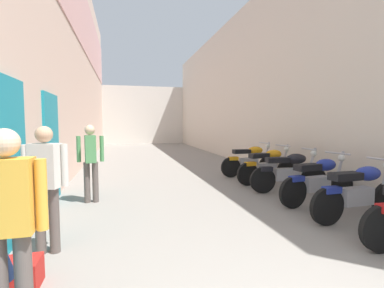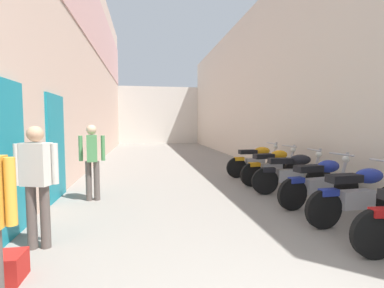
{
  "view_description": "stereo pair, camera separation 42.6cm",
  "coord_description": "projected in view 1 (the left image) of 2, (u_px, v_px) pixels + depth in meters",
  "views": [
    {
      "loc": [
        -1.62,
        -0.62,
        1.61
      ],
      "look_at": [
        -0.18,
        5.17,
        1.16
      ],
      "focal_mm": 26.3,
      "sensor_mm": 36.0,
      "label": 1
    },
    {
      "loc": [
        -1.2,
        -0.71,
        1.61
      ],
      "look_at": [
        -0.18,
        5.17,
        1.16
      ],
      "focal_mm": 26.3,
      "sensor_mm": 36.0,
      "label": 2
    }
  ],
  "objects": [
    {
      "name": "motorcycle_third",
      "position": [
        359.0,
        191.0,
        4.57
      ],
      "size": [
        1.85,
        0.58,
        1.04
      ],
      "color": "black",
      "rests_on": "ground"
    },
    {
      "name": "building_right",
      "position": [
        239.0,
        88.0,
        11.97
      ],
      "size": [
        0.45,
        21.3,
        6.15
      ],
      "color": "beige",
      "rests_on": "ground"
    },
    {
      "name": "motorcycle_sixth",
      "position": [
        268.0,
        165.0,
        7.43
      ],
      "size": [
        1.84,
        0.58,
        1.04
      ],
      "color": "black",
      "rests_on": "ground"
    },
    {
      "name": "pedestrian_by_doorway",
      "position": [
        8.0,
        220.0,
        1.99
      ],
      "size": [
        0.52,
        0.2,
        1.57
      ],
      "color": "#564C47",
      "rests_on": "ground"
    },
    {
      "name": "motorcycle_fifth",
      "position": [
        289.0,
        171.0,
        6.5
      ],
      "size": [
        1.85,
        0.58,
        1.04
      ],
      "color": "black",
      "rests_on": "ground"
    },
    {
      "name": "ground_plane",
      "position": [
        173.0,
        171.0,
        9.48
      ],
      "size": [
        37.3,
        37.3,
        0.0
      ],
      "primitive_type": "plane",
      "color": "gray"
    },
    {
      "name": "building_far_end",
      "position": [
        143.0,
        116.0,
        22.53
      ],
      "size": [
        9.1,
        2.0,
        4.42
      ],
      "primitive_type": "cube",
      "color": "beige",
      "rests_on": "ground"
    },
    {
      "name": "motorcycle_fourth",
      "position": [
        319.0,
        179.0,
        5.51
      ],
      "size": [
        1.84,
        0.58,
        1.04
      ],
      "color": "black",
      "rests_on": "ground"
    },
    {
      "name": "pedestrian_further_down",
      "position": [
        91.0,
        157.0,
        5.64
      ],
      "size": [
        0.52,
        0.37,
        1.57
      ],
      "color": "#564C47",
      "rests_on": "ground"
    },
    {
      "name": "building_left",
      "position": [
        76.0,
        57.0,
        10.3
      ],
      "size": [
        0.45,
        21.3,
        7.98
      ],
      "color": "beige",
      "rests_on": "ground"
    },
    {
      "name": "pedestrian_mid_alley",
      "position": [
        46.0,
        180.0,
        3.41
      ],
      "size": [
        0.52,
        0.3,
        1.57
      ],
      "color": "#564C47",
      "rests_on": "ground"
    },
    {
      "name": "motorcycle_seventh",
      "position": [
        250.0,
        160.0,
        8.47
      ],
      "size": [
        1.85,
        0.58,
        1.04
      ],
      "color": "black",
      "rests_on": "ground"
    },
    {
      "name": "plastic_crate",
      "position": [
        15.0,
        275.0,
        2.71
      ],
      "size": [
        0.44,
        0.32,
        0.28
      ],
      "primitive_type": "cube",
      "color": "red",
      "rests_on": "ground"
    }
  ]
}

